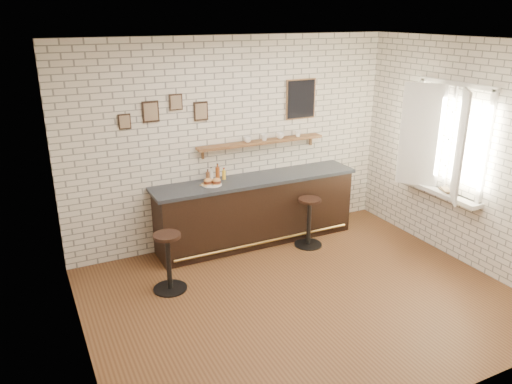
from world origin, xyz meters
TOP-DOWN VIEW (x-y plane):
  - ground at (0.00, 0.00)m, footprint 5.00×5.00m
  - bar_counter at (0.21, 1.70)m, footprint 3.10×0.65m
  - sandwich_plate at (-0.49, 1.69)m, footprint 0.28×0.28m
  - ciabatta_sandwich at (-0.48, 1.69)m, footprint 0.26×0.18m
  - potato_chips at (-0.51, 1.69)m, footprint 0.26×0.19m
  - bitters_bottle_brown at (-0.48, 1.85)m, footprint 0.06×0.06m
  - bitters_bottle_white at (-0.43, 1.85)m, footprint 0.05×0.05m
  - bitters_bottle_amber at (-0.33, 1.85)m, footprint 0.06×0.06m
  - condiment_bottle_yellow at (-0.23, 1.85)m, footprint 0.05×0.05m
  - bar_stool_left at (-1.38, 0.91)m, footprint 0.42×0.42m
  - bar_stool_right at (0.85, 1.23)m, footprint 0.41×0.41m
  - wall_shelf at (0.40, 1.90)m, footprint 2.00×0.18m
  - shelf_cup_a at (0.17, 1.90)m, footprint 0.15×0.15m
  - shelf_cup_b at (0.44, 1.90)m, footprint 0.12×0.12m
  - shelf_cup_c at (0.71, 1.90)m, footprint 0.14×0.14m
  - shelf_cup_d at (1.02, 1.90)m, footprint 0.11×0.11m
  - back_wall_decor at (0.23, 1.98)m, footprint 2.96×0.02m
  - window_sill at (2.40, 0.30)m, footprint 0.20×1.35m
  - casement_window at (2.36, 0.30)m, footprint 0.40×1.30m
  - book_lower at (2.38, 0.23)m, footprint 0.22×0.26m
  - book_upper at (2.38, 0.23)m, footprint 0.27×0.30m

SIDE VIEW (x-z plane):
  - ground at x=0.00m, z-range 0.00..0.00m
  - bar_stool_right at x=0.85m, z-range 0.03..0.77m
  - bar_stool_left at x=-1.38m, z-range 0.03..0.79m
  - bar_counter at x=0.21m, z-range 0.00..1.01m
  - window_sill at x=2.40m, z-range 0.87..0.93m
  - book_lower at x=2.38m, z-range 0.93..0.95m
  - book_upper at x=2.38m, z-range 0.95..0.97m
  - sandwich_plate at x=-0.49m, z-range 1.01..1.02m
  - potato_chips at x=-0.51m, z-range 1.02..1.03m
  - ciabatta_sandwich at x=-0.48m, z-range 1.02..1.10m
  - condiment_bottle_yellow at x=-0.23m, z-range 1.00..1.17m
  - bitters_bottle_brown at x=-0.48m, z-range 0.99..1.18m
  - bitters_bottle_white at x=-0.43m, z-range 0.99..1.20m
  - bitters_bottle_amber at x=-0.33m, z-range 0.99..1.24m
  - wall_shelf at x=0.40m, z-range 1.39..1.57m
  - shelf_cup_d at x=1.02m, z-range 1.50..1.59m
  - shelf_cup_a at x=0.17m, z-range 1.50..1.59m
  - shelf_cup_c at x=0.71m, z-range 1.50..1.59m
  - shelf_cup_b at x=0.44m, z-range 1.50..1.60m
  - casement_window at x=2.36m, z-range 0.87..2.43m
  - back_wall_decor at x=0.23m, z-range 1.77..2.33m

